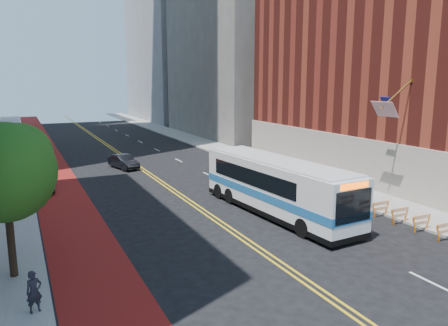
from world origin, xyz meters
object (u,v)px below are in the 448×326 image
object	(u,v)px
car_a	(41,182)
pedestrian	(34,292)
street_tree	(6,168)
transit_bus	(275,185)
car_b	(124,162)
car_c	(34,157)

from	to	relation	value
car_a	pedestrian	bearing A→B (deg)	-93.57
street_tree	pedestrian	world-z (taller)	street_tree
transit_bus	car_a	distance (m)	18.59
car_b	street_tree	bearing A→B (deg)	-128.24
street_tree	car_a	bearing A→B (deg)	83.13
transit_bus	street_tree	bearing A→B (deg)	-172.70
car_c	pedestrian	bearing A→B (deg)	-83.10
car_c	pedestrian	xyz separation A→B (m)	(-1.30, -32.41, 0.22)
car_c	car_b	bearing A→B (deg)	-31.31
car_a	pedestrian	world-z (taller)	pedestrian
transit_bus	car_b	distance (m)	19.73
transit_bus	pedestrian	xyz separation A→B (m)	(-14.58, -6.88, -0.93)
street_tree	car_c	bearing A→B (deg)	86.13
car_c	car_a	bearing A→B (deg)	-80.81
car_a	pedestrian	xyz separation A→B (m)	(-1.30, -19.83, 0.22)
transit_bus	car_a	size ratio (longest dim) A/B	3.15
street_tree	car_c	xyz separation A→B (m)	(1.94, 28.71, -4.19)
transit_bus	car_c	distance (m)	28.80
car_a	car_b	size ratio (longest dim) A/B	1.01
car_c	transit_bus	bearing A→B (deg)	-53.31
car_b	car_c	xyz separation A→B (m)	(-7.75, 6.62, 0.04)
street_tree	car_c	size ratio (longest dim) A/B	1.34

